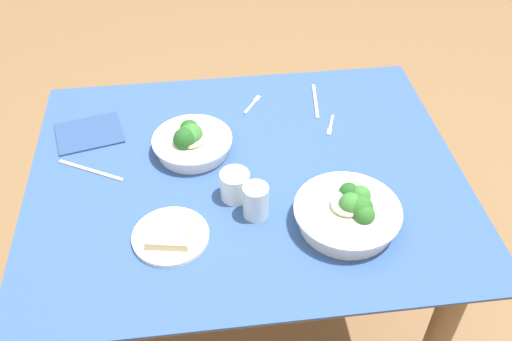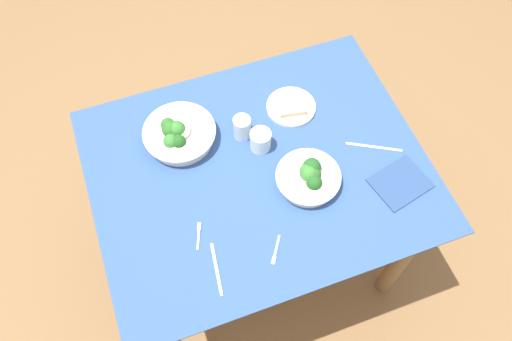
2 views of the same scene
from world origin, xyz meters
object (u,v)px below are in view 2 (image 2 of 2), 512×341
at_px(broccoli_bowl_far, 178,134).
at_px(napkin_folded_upper, 400,183).
at_px(table_knife_left, 217,269).
at_px(broccoli_bowl_near, 309,177).
at_px(bread_side_plate, 291,106).
at_px(water_glass_side, 242,127).
at_px(fork_by_far_bowl, 276,251).
at_px(fork_by_near_bowl, 199,235).
at_px(table_knife_right, 374,147).
at_px(water_glass_center, 260,140).

distance_m(broccoli_bowl_far, napkin_folded_upper, 0.81).
height_order(broccoli_bowl_far, table_knife_left, broccoli_bowl_far).
relative_size(broccoli_bowl_near, bread_side_plate, 1.21).
xyz_separation_m(water_glass_side, napkin_folded_upper, (0.45, -0.38, -0.04)).
distance_m(fork_by_far_bowl, napkin_folded_upper, 0.51).
bearing_deg(broccoli_bowl_near, water_glass_side, 119.44).
height_order(fork_by_far_bowl, table_knife_left, same).
distance_m(fork_by_far_bowl, fork_by_near_bowl, 0.26).
height_order(fork_by_near_bowl, table_knife_right, same).
bearing_deg(bread_side_plate, broccoli_bowl_far, 179.45).
bearing_deg(bread_side_plate, broccoli_bowl_near, -101.34).
relative_size(broccoli_bowl_far, napkin_folded_upper, 1.41).
xyz_separation_m(water_glass_side, table_knife_right, (0.43, -0.22, -0.04)).
bearing_deg(fork_by_near_bowl, broccoli_bowl_near, -61.42).
height_order(bread_side_plate, fork_by_far_bowl, bread_side_plate).
distance_m(water_glass_center, fork_by_near_bowl, 0.41).
bearing_deg(fork_by_far_bowl, table_knife_right, 150.93).
height_order(water_glass_center, fork_by_far_bowl, water_glass_center).
height_order(broccoli_bowl_near, table_knife_left, broccoli_bowl_near).
distance_m(table_knife_left, napkin_folded_upper, 0.71).
bearing_deg(fork_by_far_bowl, broccoli_bowl_far, -128.46).
bearing_deg(bread_side_plate, fork_by_far_bowl, -116.76).
relative_size(fork_by_near_bowl, napkin_folded_upper, 0.51).
distance_m(broccoli_bowl_near, bread_side_plate, 0.33).
height_order(broccoli_bowl_near, fork_by_near_bowl, broccoli_bowl_near).
relative_size(bread_side_plate, table_knife_right, 0.92).
height_order(broccoli_bowl_near, table_knife_right, broccoli_bowl_near).
bearing_deg(bread_side_plate, table_knife_right, -51.19).
bearing_deg(water_glass_center, table_knife_right, -20.75).
height_order(broccoli_bowl_near, water_glass_center, broccoli_bowl_near).
height_order(fork_by_far_bowl, table_knife_right, same).
bearing_deg(table_knife_right, fork_by_near_bowl, 38.22).
distance_m(broccoli_bowl_near, fork_by_far_bowl, 0.29).
bearing_deg(water_glass_center, table_knife_left, -126.88).
bearing_deg(broccoli_bowl_far, table_knife_right, -22.66).
distance_m(water_glass_center, water_glass_side, 0.08).
bearing_deg(fork_by_near_bowl, water_glass_center, -30.22).
bearing_deg(water_glass_center, fork_by_near_bowl, -140.45).
distance_m(water_glass_center, table_knife_left, 0.49).
bearing_deg(water_glass_side, table_knife_right, -26.63).
bearing_deg(water_glass_center, fork_by_far_bowl, -103.25).
xyz_separation_m(broccoli_bowl_near, water_glass_center, (-0.11, 0.20, 0.00)).
relative_size(bread_side_plate, water_glass_side, 2.01).
height_order(broccoli_bowl_near, bread_side_plate, broccoli_bowl_near).
distance_m(broccoli_bowl_near, water_glass_side, 0.31).
xyz_separation_m(fork_by_far_bowl, table_knife_left, (-0.20, 0.01, -0.00)).
xyz_separation_m(fork_by_near_bowl, table_knife_left, (0.02, -0.13, -0.00)).
height_order(bread_side_plate, water_glass_center, water_glass_center).
relative_size(water_glass_center, napkin_folded_upper, 0.42).
distance_m(bread_side_plate, fork_by_far_bowl, 0.59).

